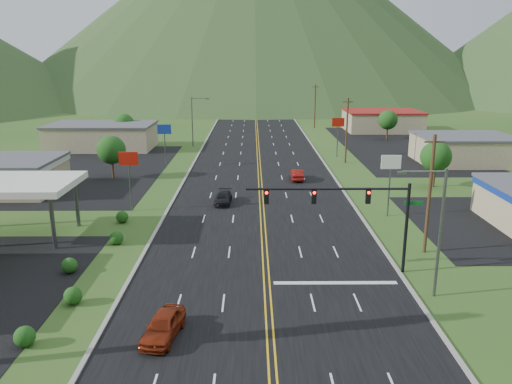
{
  "coord_description": "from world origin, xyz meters",
  "views": [
    {
      "loc": [
        -1.04,
        -21.27,
        15.91
      ],
      "look_at": [
        -0.72,
        20.93,
        4.5
      ],
      "focal_mm": 35.0,
      "sensor_mm": 36.0,
      "label": 1
    }
  ],
  "objects_px": {
    "gas_canopy": "(18,185)",
    "car_red_far": "(297,175)",
    "car_red_near": "(163,326)",
    "streetlight_east": "(436,225)",
    "streetlight_west": "(194,118)",
    "traffic_signal": "(354,205)",
    "car_dark_mid": "(223,198)"
  },
  "relations": [
    {
      "from": "streetlight_west",
      "to": "gas_canopy",
      "type": "xyz_separation_m",
      "value": [
        -10.32,
        -48.0,
        -0.31
      ]
    },
    {
      "from": "streetlight_west",
      "to": "traffic_signal",
      "type": "bearing_deg",
      "value": -72.03
    },
    {
      "from": "traffic_signal",
      "to": "car_red_far",
      "type": "bearing_deg",
      "value": 92.92
    },
    {
      "from": "streetlight_east",
      "to": "car_red_near",
      "type": "xyz_separation_m",
      "value": [
        -17.45,
        -5.18,
        -4.44
      ]
    },
    {
      "from": "car_red_near",
      "to": "car_dark_mid",
      "type": "bearing_deg",
      "value": 95.68
    },
    {
      "from": "gas_canopy",
      "to": "car_red_near",
      "type": "bearing_deg",
      "value": -47.51
    },
    {
      "from": "streetlight_west",
      "to": "car_red_near",
      "type": "xyz_separation_m",
      "value": [
        5.41,
        -65.18,
        -4.44
      ]
    },
    {
      "from": "streetlight_west",
      "to": "streetlight_east",
      "type": "bearing_deg",
      "value": -69.14
    },
    {
      "from": "streetlight_west",
      "to": "car_dark_mid",
      "type": "bearing_deg",
      "value": -78.85
    },
    {
      "from": "traffic_signal",
      "to": "car_red_far",
      "type": "xyz_separation_m",
      "value": [
        -1.52,
        29.76,
        -4.61
      ]
    },
    {
      "from": "gas_canopy",
      "to": "car_red_far",
      "type": "bearing_deg",
      "value": 38.89
    },
    {
      "from": "gas_canopy",
      "to": "car_red_near",
      "type": "relative_size",
      "value": 2.31
    },
    {
      "from": "traffic_signal",
      "to": "gas_canopy",
      "type": "relative_size",
      "value": 1.31
    },
    {
      "from": "gas_canopy",
      "to": "car_dark_mid",
      "type": "xyz_separation_m",
      "value": [
        17.69,
        10.59,
        -4.25
      ]
    },
    {
      "from": "gas_canopy",
      "to": "car_dark_mid",
      "type": "bearing_deg",
      "value": 30.9
    },
    {
      "from": "traffic_signal",
      "to": "car_red_near",
      "type": "relative_size",
      "value": 3.02
    },
    {
      "from": "car_red_near",
      "to": "car_red_far",
      "type": "xyz_separation_m",
      "value": [
        11.23,
        38.93,
        -0.02
      ]
    },
    {
      "from": "streetlight_east",
      "to": "gas_canopy",
      "type": "distance_m",
      "value": 35.28
    },
    {
      "from": "traffic_signal",
      "to": "streetlight_east",
      "type": "xyz_separation_m",
      "value": [
        4.7,
        -4.0,
        -0.15
      ]
    },
    {
      "from": "gas_canopy",
      "to": "streetlight_west",
      "type": "bearing_deg",
      "value": 77.87
    },
    {
      "from": "traffic_signal",
      "to": "gas_canopy",
      "type": "distance_m",
      "value": 29.59
    },
    {
      "from": "car_red_near",
      "to": "car_red_far",
      "type": "distance_m",
      "value": 40.52
    },
    {
      "from": "gas_canopy",
      "to": "car_dark_mid",
      "type": "relative_size",
      "value": 2.34
    },
    {
      "from": "car_dark_mid",
      "to": "car_red_far",
      "type": "distance_m",
      "value": 14.51
    },
    {
      "from": "streetlight_west",
      "to": "car_red_near",
      "type": "distance_m",
      "value": 65.55
    },
    {
      "from": "streetlight_west",
      "to": "gas_canopy",
      "type": "bearing_deg",
      "value": -102.13
    },
    {
      "from": "streetlight_west",
      "to": "car_red_near",
      "type": "height_order",
      "value": "streetlight_west"
    },
    {
      "from": "car_red_near",
      "to": "car_red_far",
      "type": "height_order",
      "value": "car_red_near"
    },
    {
      "from": "car_dark_mid",
      "to": "car_red_far",
      "type": "xyz_separation_m",
      "value": [
        9.28,
        11.16,
        0.1
      ]
    },
    {
      "from": "streetlight_east",
      "to": "car_red_far",
      "type": "bearing_deg",
      "value": 100.43
    },
    {
      "from": "traffic_signal",
      "to": "car_dark_mid",
      "type": "height_order",
      "value": "traffic_signal"
    },
    {
      "from": "car_red_near",
      "to": "car_red_far",
      "type": "relative_size",
      "value": 1.0
    }
  ]
}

